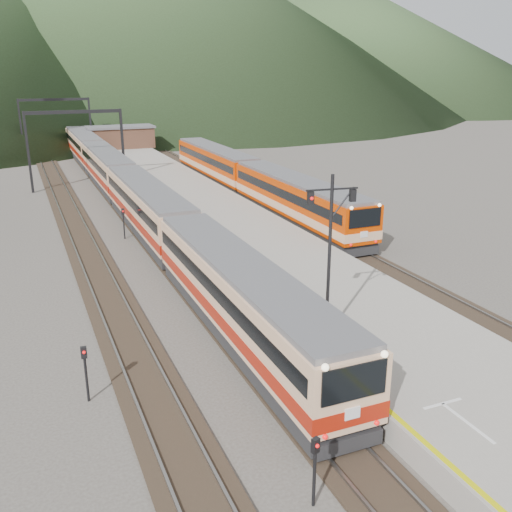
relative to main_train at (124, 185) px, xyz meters
name	(u,v)px	position (x,y,z in m)	size (l,w,h in m)	color
track_main	(138,219)	(0.00, -5.36, -1.87)	(2.60, 200.00, 0.23)	black
track_far	(75,225)	(-5.00, -5.36, -1.87)	(2.60, 200.00, 0.23)	black
track_second	(265,207)	(11.50, -5.36, -1.87)	(2.60, 200.00, 0.23)	black
platform	(209,213)	(5.60, -7.36, -1.44)	(8.00, 100.00, 1.00)	gray
gantry_near	(75,134)	(-2.85, 9.64, 3.65)	(9.55, 0.25, 8.00)	black
gantry_far	(55,116)	(-2.85, 34.64, 3.65)	(9.55, 0.25, 8.00)	black
station_shed	(121,137)	(5.60, 32.64, 0.63)	(9.40, 4.40, 3.10)	#503224
hill_c	(319,33)	(110.00, 164.64, 23.06)	(160.00, 160.00, 50.00)	#2F4423
main_train	(124,185)	(0.00, 0.00, 0.00)	(2.80, 76.70, 3.41)	tan
second_train	(250,179)	(11.50, -1.86, 0.04)	(2.86, 39.01, 3.50)	#BB3200
signal_mast	(330,241)	(2.66, -32.06, 3.35)	(2.19, 0.45, 7.04)	black
short_signal_a	(315,463)	(-2.05, -39.70, -0.47)	(0.26, 0.22, 2.27)	black
short_signal_b	(123,219)	(-2.01, -10.43, -0.47)	(0.25, 0.20, 2.27)	black
short_signal_c	(85,367)	(-7.31, -31.59, -0.47)	(0.24, 0.18, 2.27)	black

